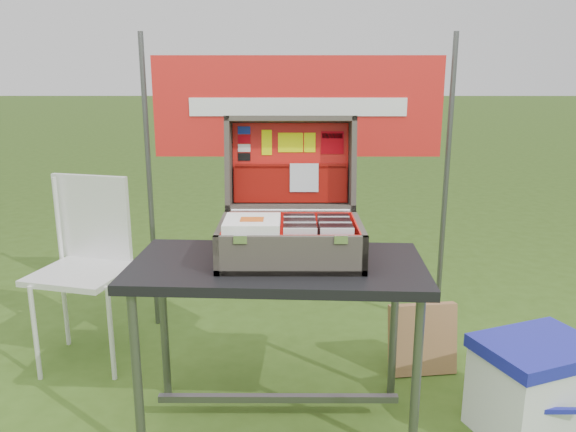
{
  "coord_description": "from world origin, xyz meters",
  "views": [
    {
      "loc": [
        -0.05,
        -2.06,
        1.47
      ],
      "look_at": [
        -0.05,
        0.1,
        0.93
      ],
      "focal_mm": 35.0,
      "sensor_mm": 36.0,
      "label": 1
    }
  ],
  "objects_px": {
    "table": "(278,345)",
    "chair": "(82,275)",
    "cardboard_box": "(422,339)",
    "suitcase": "(291,190)",
    "cooler": "(535,388)"
  },
  "relations": [
    {
      "from": "table",
      "to": "chair",
      "type": "distance_m",
      "value": 1.15
    },
    {
      "from": "suitcase",
      "to": "cooler",
      "type": "relative_size",
      "value": 1.23
    },
    {
      "from": "suitcase",
      "to": "cardboard_box",
      "type": "height_order",
      "value": "suitcase"
    },
    {
      "from": "table",
      "to": "chair",
      "type": "bearing_deg",
      "value": 154.36
    },
    {
      "from": "cooler",
      "to": "cardboard_box",
      "type": "bearing_deg",
      "value": 103.93
    },
    {
      "from": "suitcase",
      "to": "cardboard_box",
      "type": "relative_size",
      "value": 1.6
    },
    {
      "from": "chair",
      "to": "cooler",
      "type": "bearing_deg",
      "value": -1.79
    },
    {
      "from": "chair",
      "to": "cardboard_box",
      "type": "distance_m",
      "value": 1.76
    },
    {
      "from": "table",
      "to": "chair",
      "type": "relative_size",
      "value": 1.23
    },
    {
      "from": "chair",
      "to": "cardboard_box",
      "type": "relative_size",
      "value": 2.66
    },
    {
      "from": "cardboard_box",
      "to": "suitcase",
      "type": "bearing_deg",
      "value": -160.26
    },
    {
      "from": "table",
      "to": "cooler",
      "type": "relative_size",
      "value": 2.51
    },
    {
      "from": "chair",
      "to": "cardboard_box",
      "type": "height_order",
      "value": "chair"
    },
    {
      "from": "table",
      "to": "cooler",
      "type": "height_order",
      "value": "table"
    },
    {
      "from": "cardboard_box",
      "to": "table",
      "type": "bearing_deg",
      "value": -155.97
    }
  ]
}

